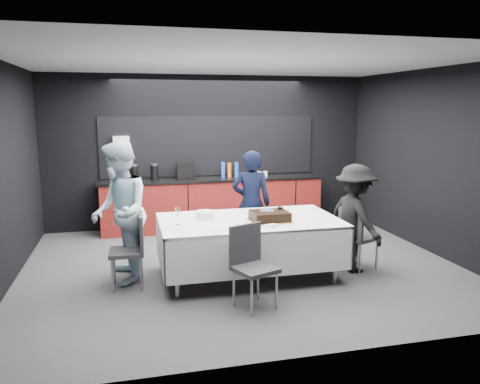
% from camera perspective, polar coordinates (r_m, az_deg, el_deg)
% --- Properties ---
extents(ground, '(6.00, 6.00, 0.00)m').
position_cam_1_polar(ground, '(6.69, 0.20, -9.03)').
color(ground, '#403F44').
rests_on(ground, ground).
extents(room_shell, '(6.04, 5.04, 2.82)m').
position_cam_1_polar(room_shell, '(6.32, 0.22, 7.07)').
color(room_shell, white).
rests_on(room_shell, ground).
extents(kitchenette, '(4.10, 0.64, 2.05)m').
position_cam_1_polar(kitchenette, '(8.64, -3.42, -0.87)').
color(kitchenette, '#61120F').
rests_on(kitchenette, ground).
extents(party_table, '(2.32, 1.32, 0.78)m').
position_cam_1_polar(party_table, '(6.13, 1.11, -4.58)').
color(party_table, '#99999E').
rests_on(party_table, ground).
extents(cake_assembly, '(0.51, 0.42, 0.16)m').
position_cam_1_polar(cake_assembly, '(6.00, 3.64, -2.94)').
color(cake_assembly, gold).
rests_on(cake_assembly, party_table).
extents(plate_stack, '(0.24, 0.24, 0.10)m').
position_cam_1_polar(plate_stack, '(6.13, -4.30, -2.79)').
color(plate_stack, white).
rests_on(plate_stack, party_table).
extents(loose_plate_near, '(0.18, 0.18, 0.01)m').
position_cam_1_polar(loose_plate_near, '(5.62, -1.16, -4.47)').
color(loose_plate_near, white).
rests_on(loose_plate_near, party_table).
extents(loose_plate_right_a, '(0.21, 0.21, 0.01)m').
position_cam_1_polar(loose_plate_right_a, '(6.48, 6.67, -2.53)').
color(loose_plate_right_a, white).
rests_on(loose_plate_right_a, party_table).
extents(loose_plate_right_b, '(0.21, 0.21, 0.01)m').
position_cam_1_polar(loose_plate_right_b, '(6.06, 9.47, -3.50)').
color(loose_plate_right_b, white).
rests_on(loose_plate_right_b, party_table).
extents(loose_plate_far, '(0.22, 0.22, 0.01)m').
position_cam_1_polar(loose_plate_far, '(6.46, 1.08, -2.50)').
color(loose_plate_far, white).
rests_on(loose_plate_far, party_table).
extents(fork_pile, '(0.18, 0.14, 0.02)m').
position_cam_1_polar(fork_pile, '(5.73, 3.81, -4.11)').
color(fork_pile, white).
rests_on(fork_pile, party_table).
extents(champagne_flute, '(0.06, 0.06, 0.22)m').
position_cam_1_polar(champagne_flute, '(5.82, -7.63, -2.48)').
color(champagne_flute, white).
rests_on(champagne_flute, party_table).
extents(chair_left, '(0.44, 0.44, 0.92)m').
position_cam_1_polar(chair_left, '(5.97, -12.92, -6.33)').
color(chair_left, '#2E2E33').
rests_on(chair_left, ground).
extents(chair_right, '(0.54, 0.54, 0.92)m').
position_cam_1_polar(chair_right, '(6.60, 13.93, -4.76)').
color(chair_right, '#2E2E33').
rests_on(chair_right, ground).
extents(chair_near, '(0.54, 0.54, 0.92)m').
position_cam_1_polar(chair_near, '(5.27, 1.33, -8.29)').
color(chair_near, '#2E2E33').
rests_on(chair_near, ground).
extents(person_center, '(0.66, 0.52, 1.59)m').
position_cam_1_polar(person_center, '(7.00, 1.38, -1.40)').
color(person_center, black).
rests_on(person_center, ground).
extents(person_left, '(0.77, 0.95, 1.81)m').
position_cam_1_polar(person_left, '(6.09, -14.46, -2.45)').
color(person_left, silver).
rests_on(person_left, ground).
extents(person_right, '(0.72, 1.04, 1.47)m').
position_cam_1_polar(person_right, '(6.52, 13.83, -3.13)').
color(person_right, black).
rests_on(person_right, ground).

